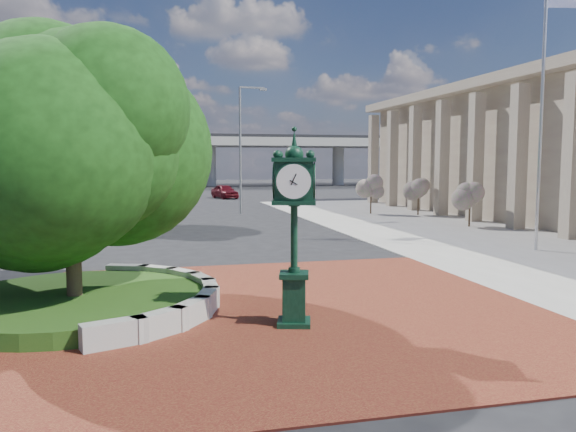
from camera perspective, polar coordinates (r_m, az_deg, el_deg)
The scene contains 16 objects.
ground at distance 14.73m, azimuth -0.88°, elevation -8.48°, with size 200.00×200.00×0.00m, color black.
plaza at distance 13.78m, azimuth 0.03°, elevation -9.38°, with size 12.00×12.00×0.04m, color maroon.
sidewalk at distance 30.83m, azimuth 24.99°, elevation -1.61°, with size 20.00×50.00×0.04m, color #9E9B93.
planter_wall at distance 14.34m, azimuth -11.61°, elevation -7.87°, with size 2.96×6.77×0.54m.
grass_bed at distance 14.47m, azimuth -20.81°, elevation -8.28°, with size 6.10×6.10×0.40m, color #1C3F12.
overpass at distance 84.05m, azimuth -11.53°, elevation 7.41°, with size 90.00×12.00×7.50m.
tree_planter at distance 14.08m, azimuth -21.30°, elevation 5.81°, with size 5.20×5.20×6.33m.
tree_street at distance 31.97m, azimuth -15.08°, elevation 4.73°, with size 4.40×4.40×5.45m.
post_clock at distance 11.97m, azimuth 0.63°, elevation -0.41°, with size 1.05×1.05×4.23m.
parked_car at distance 55.64m, azimuth -6.45°, elevation 2.50°, with size 1.63×4.05×1.38m, color #4C0A12.
flagpole_b at distance 24.53m, azimuth 24.36°, elevation 9.87°, with size 1.71×0.29×11.00m.
street_lamp_near at distance 38.90m, azimuth -4.58°, elevation 7.73°, with size 1.95×0.29×8.68m.
street_lamp_far at distance 53.86m, azimuth -12.59°, elevation 7.79°, with size 2.24×0.37×9.97m.
shrub_near at distance 32.20m, azimuth 17.99°, elevation 1.73°, with size 1.20×1.20×2.20m.
shrub_mid at distance 38.42m, azimuth 13.11°, elevation 2.42°, with size 1.20×1.20×2.20m.
shrub_far at distance 38.83m, azimuth 8.43°, elevation 2.53°, with size 1.20×1.20×2.20m.
Camera 1 is at (-3.10, -13.95, 3.55)m, focal length 35.00 mm.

